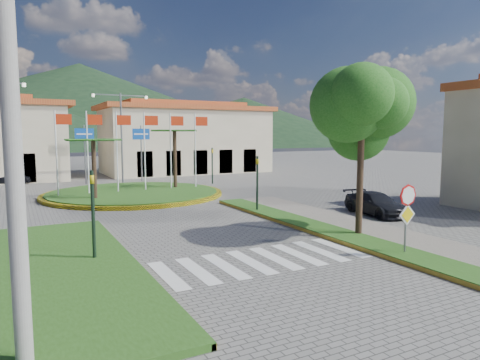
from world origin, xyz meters
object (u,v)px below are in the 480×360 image
roundabout_island (134,193)px  utility_pole (12,131)px  deciduous_tree (362,116)px  stop_sign (407,208)px  car_side_right (376,204)px  car_dark_b (178,169)px  car_dark_a (9,177)px

roundabout_island → utility_pole: bearing=-108.8°
deciduous_tree → utility_pole: bearing=-159.0°
stop_sign → car_side_right: size_ratio=0.63×
utility_pole → stop_sign: bearing=9.0°
stop_sign → car_dark_b: size_ratio=0.69×
deciduous_tree → car_dark_b: 30.25m
stop_sign → utility_pole: utility_pole is taller
roundabout_island → utility_pole: utility_pole is taller
stop_sign → car_dark_a: (-12.90, 32.07, -1.18)m
roundabout_island → deciduous_tree: (5.50, -17.00, 5.00)m
utility_pole → car_dark_a: size_ratio=2.50×
car_side_right → utility_pole: bearing=-147.0°
utility_pole → car_dark_a: bearing=90.8°
utility_pole → car_dark_b: bearing=66.1°
roundabout_island → car_side_right: size_ratio=3.01×
car_dark_a → car_side_right: 31.28m
roundabout_island → car_side_right: (9.96, -13.57, 0.44)m
utility_pole → car_dark_a: 34.26m
deciduous_tree → car_dark_b: (2.40, 29.81, -4.54)m
stop_sign → deciduous_tree: deciduous_tree is taller
car_dark_a → deciduous_tree: bearing=-146.7°
stop_sign → deciduous_tree: (0.60, 3.04, 3.38)m
car_dark_a → car_side_right: (17.96, -25.61, -0.00)m
car_dark_b → car_side_right: size_ratio=0.91×
stop_sign → car_dark_a: size_ratio=0.74×
deciduous_tree → car_side_right: size_ratio=1.61×
roundabout_island → utility_pole: 23.64m
deciduous_tree → car_dark_b: size_ratio=1.78×
deciduous_tree → car_dark_a: 32.34m
car_dark_a → car_dark_b: 15.92m
car_dark_a → car_dark_b: car_dark_b is taller
deciduous_tree → car_side_right: (4.46, 3.43, -4.56)m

